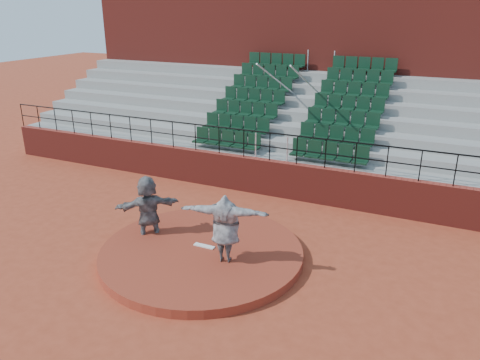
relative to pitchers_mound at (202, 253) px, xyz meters
name	(u,v)px	position (x,y,z in m)	size (l,w,h in m)	color
ground	(202,257)	(0.00, 0.00, -0.12)	(90.00, 90.00, 0.00)	#9E3C23
pitchers_mound	(202,253)	(0.00, 0.00, 0.00)	(5.50, 5.50, 0.25)	maroon
pitching_rubber	(204,246)	(0.00, 0.15, 0.14)	(0.60, 0.15, 0.03)	white
boundary_wall	(269,177)	(0.00, 5.00, 0.53)	(24.00, 0.30, 1.30)	maroon
wall_railing	(270,140)	(0.00, 5.00, 1.90)	(24.04, 0.05, 1.03)	black
seating_deck	(301,133)	(0.00, 8.65, 1.31)	(24.00, 5.97, 4.63)	gray
press_box_facade	(329,70)	(0.00, 12.60, 3.43)	(24.00, 3.00, 7.10)	maroon
pitcher	(225,228)	(0.86, -0.25, 1.04)	(2.25, 0.61, 1.83)	black
fielder	(148,209)	(-1.86, 0.25, 0.86)	(1.84, 0.58, 1.98)	black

